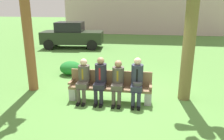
% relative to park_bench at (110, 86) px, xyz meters
% --- Properties ---
extents(ground_plane, '(80.00, 80.00, 0.00)m').
position_rel_park_bench_xyz_m(ground_plane, '(0.34, 0.22, -0.44)').
color(ground_plane, '#51843C').
extents(park_bench, '(2.45, 0.44, 0.90)m').
position_rel_park_bench_xyz_m(park_bench, '(0.00, 0.00, 0.00)').
color(park_bench, brown).
rests_on(park_bench, ground).
extents(seated_man_leftmost, '(0.34, 0.72, 1.27)m').
position_rel_park_bench_xyz_m(seated_man_leftmost, '(-0.78, -0.13, 0.27)').
color(seated_man_leftmost, '#4C473D').
rests_on(seated_man_leftmost, ground).
extents(seated_man_centerleft, '(0.34, 0.72, 1.33)m').
position_rel_park_bench_xyz_m(seated_man_centerleft, '(-0.27, -0.13, 0.30)').
color(seated_man_centerleft, '#23232D').
rests_on(seated_man_centerleft, ground).
extents(seated_man_centerright, '(0.34, 0.72, 1.26)m').
position_rel_park_bench_xyz_m(seated_man_centerright, '(0.24, -0.13, 0.27)').
color(seated_man_centerright, '#4C473D').
rests_on(seated_man_centerright, ground).
extents(seated_man_rightmost, '(0.34, 0.72, 1.36)m').
position_rel_park_bench_xyz_m(seated_man_rightmost, '(0.79, -0.13, 0.31)').
color(seated_man_rightmost, '#2D3342').
rests_on(seated_man_rightmost, ground).
extents(shrub_near_bench, '(0.87, 0.80, 0.54)m').
position_rel_park_bench_xyz_m(shrub_near_bench, '(-2.02, 2.27, -0.17)').
color(shrub_near_bench, '#1E7228').
rests_on(shrub_near_bench, ground).
extents(parked_car_near, '(4.03, 2.02, 1.68)m').
position_rel_park_bench_xyz_m(parked_car_near, '(-3.78, 7.79, 0.40)').
color(parked_car_near, '#232D1E').
rests_on(parked_car_near, ground).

